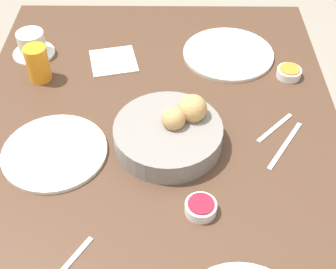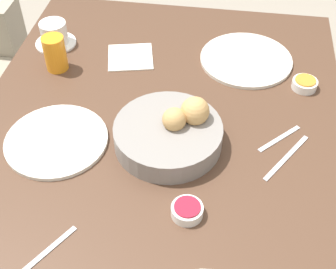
{
  "view_description": "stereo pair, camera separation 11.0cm",
  "coord_description": "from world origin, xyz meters",
  "px_view_note": "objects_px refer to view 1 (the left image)",
  "views": [
    {
      "loc": [
        -0.7,
        -0.04,
        1.57
      ],
      "look_at": [
        0.07,
        -0.03,
        0.79
      ],
      "focal_mm": 50.0,
      "sensor_mm": 36.0,
      "label": 1
    },
    {
      "loc": [
        -0.69,
        -0.15,
        1.57
      ],
      "look_at": [
        0.07,
        -0.03,
        0.79
      ],
      "focal_mm": 50.0,
      "sensor_mm": 36.0,
      "label": 2
    }
  ],
  "objects_px": {
    "bread_basket": "(170,132)",
    "spoon_coffee": "(275,128)",
    "juice_glass": "(38,63)",
    "plate_near_right": "(228,54)",
    "coffee_cup": "(32,45)",
    "jam_bowl_honey": "(289,72)",
    "plate_far_center": "(55,152)",
    "jam_bowl_berry": "(201,207)",
    "napkin": "(113,61)",
    "fork_silver": "(285,145)"
  },
  "relations": [
    {
      "from": "bread_basket",
      "to": "jam_bowl_berry",
      "type": "relative_size",
      "value": 3.81
    },
    {
      "from": "jam_bowl_honey",
      "to": "spoon_coffee",
      "type": "bearing_deg",
      "value": 161.66
    },
    {
      "from": "fork_silver",
      "to": "spoon_coffee",
      "type": "relative_size",
      "value": 1.51
    },
    {
      "from": "jam_bowl_honey",
      "to": "napkin",
      "type": "height_order",
      "value": "jam_bowl_honey"
    },
    {
      "from": "coffee_cup",
      "to": "jam_bowl_berry",
      "type": "relative_size",
      "value": 1.81
    },
    {
      "from": "plate_near_right",
      "to": "fork_silver",
      "type": "relative_size",
      "value": 1.68
    },
    {
      "from": "plate_far_center",
      "to": "jam_bowl_berry",
      "type": "distance_m",
      "value": 0.37
    },
    {
      "from": "bread_basket",
      "to": "jam_bowl_honey",
      "type": "bearing_deg",
      "value": -51.74
    },
    {
      "from": "jam_bowl_honey",
      "to": "spoon_coffee",
      "type": "relative_size",
      "value": 0.65
    },
    {
      "from": "juice_glass",
      "to": "napkin",
      "type": "xyz_separation_m",
      "value": [
        0.08,
        -0.19,
        -0.05
      ]
    },
    {
      "from": "spoon_coffee",
      "to": "plate_far_center",
      "type": "bearing_deg",
      "value": 99.64
    },
    {
      "from": "bread_basket",
      "to": "fork_silver",
      "type": "distance_m",
      "value": 0.28
    },
    {
      "from": "coffee_cup",
      "to": "napkin",
      "type": "relative_size",
      "value": 0.79
    },
    {
      "from": "fork_silver",
      "to": "napkin",
      "type": "relative_size",
      "value": 1.02
    },
    {
      "from": "bread_basket",
      "to": "spoon_coffee",
      "type": "relative_size",
      "value": 2.46
    },
    {
      "from": "bread_basket",
      "to": "plate_far_center",
      "type": "xyz_separation_m",
      "value": [
        -0.04,
        0.27,
        -0.03
      ]
    },
    {
      "from": "jam_bowl_honey",
      "to": "coffee_cup",
      "type": "bearing_deg",
      "value": 82.23
    },
    {
      "from": "jam_bowl_berry",
      "to": "plate_far_center",
      "type": "bearing_deg",
      "value": 64.28
    },
    {
      "from": "plate_near_right",
      "to": "coffee_cup",
      "type": "bearing_deg",
      "value": 89.95
    },
    {
      "from": "juice_glass",
      "to": "napkin",
      "type": "height_order",
      "value": "juice_glass"
    },
    {
      "from": "juice_glass",
      "to": "jam_bowl_berry",
      "type": "distance_m",
      "value": 0.62
    },
    {
      "from": "napkin",
      "to": "plate_near_right",
      "type": "bearing_deg",
      "value": -84.08
    },
    {
      "from": "juice_glass",
      "to": "napkin",
      "type": "distance_m",
      "value": 0.21
    },
    {
      "from": "plate_near_right",
      "to": "coffee_cup",
      "type": "relative_size",
      "value": 2.17
    },
    {
      "from": "juice_glass",
      "to": "jam_bowl_berry",
      "type": "relative_size",
      "value": 1.49
    },
    {
      "from": "plate_near_right",
      "to": "jam_bowl_berry",
      "type": "relative_size",
      "value": 3.92
    },
    {
      "from": "juice_glass",
      "to": "spoon_coffee",
      "type": "relative_size",
      "value": 0.97
    },
    {
      "from": "coffee_cup",
      "to": "jam_bowl_honey",
      "type": "bearing_deg",
      "value": -97.77
    },
    {
      "from": "bread_basket",
      "to": "spoon_coffee",
      "type": "bearing_deg",
      "value": -78.81
    },
    {
      "from": "coffee_cup",
      "to": "napkin",
      "type": "bearing_deg",
      "value": -98.42
    },
    {
      "from": "bread_basket",
      "to": "plate_far_center",
      "type": "distance_m",
      "value": 0.27
    },
    {
      "from": "fork_silver",
      "to": "spoon_coffee",
      "type": "height_order",
      "value": "same"
    },
    {
      "from": "bread_basket",
      "to": "jam_bowl_berry",
      "type": "xyz_separation_m",
      "value": [
        -0.2,
        -0.06,
        -0.02
      ]
    },
    {
      "from": "coffee_cup",
      "to": "jam_bowl_berry",
      "type": "height_order",
      "value": "coffee_cup"
    },
    {
      "from": "fork_silver",
      "to": "jam_bowl_berry",
      "type": "bearing_deg",
      "value": 132.45
    },
    {
      "from": "jam_bowl_berry",
      "to": "plate_near_right",
      "type": "bearing_deg",
      "value": -10.51
    },
    {
      "from": "juice_glass",
      "to": "spoon_coffee",
      "type": "distance_m",
      "value": 0.65
    },
    {
      "from": "fork_silver",
      "to": "spoon_coffee",
      "type": "xyz_separation_m",
      "value": [
        0.06,
        0.02,
        0.0
      ]
    },
    {
      "from": "fork_silver",
      "to": "napkin",
      "type": "bearing_deg",
      "value": 52.99
    },
    {
      "from": "bread_basket",
      "to": "jam_bowl_honey",
      "type": "height_order",
      "value": "bread_basket"
    },
    {
      "from": "plate_near_right",
      "to": "spoon_coffee",
      "type": "xyz_separation_m",
      "value": [
        -0.31,
        -0.09,
        -0.0
      ]
    },
    {
      "from": "jam_bowl_berry",
      "to": "napkin",
      "type": "xyz_separation_m",
      "value": [
        0.52,
        0.23,
        -0.01
      ]
    },
    {
      "from": "plate_near_right",
      "to": "coffee_cup",
      "type": "distance_m",
      "value": 0.57
    },
    {
      "from": "juice_glass",
      "to": "napkin",
      "type": "bearing_deg",
      "value": -67.73
    },
    {
      "from": "fork_silver",
      "to": "spoon_coffee",
      "type": "distance_m",
      "value": 0.06
    },
    {
      "from": "jam_bowl_honey",
      "to": "juice_glass",
      "type": "bearing_deg",
      "value": 91.23
    },
    {
      "from": "bread_basket",
      "to": "spoon_coffee",
      "type": "distance_m",
      "value": 0.27
    },
    {
      "from": "jam_bowl_honey",
      "to": "spoon_coffee",
      "type": "distance_m",
      "value": 0.22
    },
    {
      "from": "bread_basket",
      "to": "juice_glass",
      "type": "xyz_separation_m",
      "value": [
        0.24,
        0.36,
        0.02
      ]
    },
    {
      "from": "spoon_coffee",
      "to": "fork_silver",
      "type": "bearing_deg",
      "value": -165.66
    }
  ]
}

